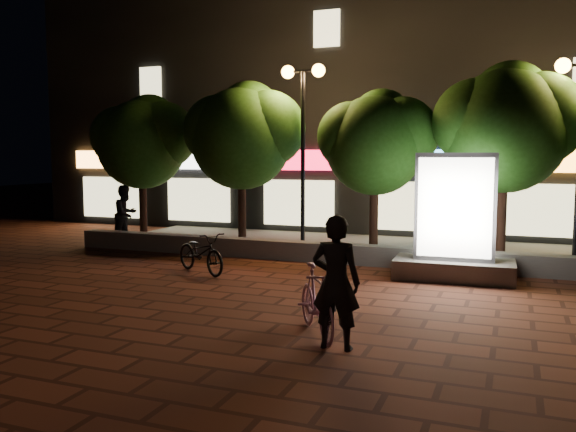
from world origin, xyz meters
The scene contains 14 objects.
ground centered at (0.00, 0.00, 0.00)m, with size 80.00×80.00×0.00m, color #5D2B1D.
retaining_wall centered at (0.00, 4.00, 0.25)m, with size 16.00×0.45×0.50m, color slate.
sidewalk centered at (0.00, 6.50, 0.04)m, with size 16.00×5.00×0.08m, color slate.
building_block centered at (-0.01, 12.99, 5.00)m, with size 28.00×8.12×11.30m.
tree_far_left centered at (-6.95, 5.46, 3.29)m, with size 3.36×2.80×4.63m.
tree_left centered at (-3.45, 5.46, 3.44)m, with size 3.60×3.00×4.89m.
tree_mid centered at (0.55, 5.46, 3.22)m, with size 3.24×2.70×4.50m.
tree_right centered at (3.86, 5.46, 3.57)m, with size 3.72×3.10×5.07m.
street_lamp_left centered at (-1.50, 5.20, 4.03)m, with size 1.26×0.36×5.18m.
ad_kiosk centered at (2.88, 3.05, 1.14)m, with size 2.65×1.39×2.82m.
scooter_pink centered at (1.33, -2.07, 0.54)m, with size 0.51×1.80×1.08m, color #B97AA7.
rider centered at (1.77, -2.55, 0.97)m, with size 0.71×0.46×1.93m, color black.
scooter_parked centered at (-2.75, 1.58, 0.49)m, with size 0.65×1.86×0.98m, color black.
pedestrian centered at (-7.05, 4.55, 0.97)m, with size 0.87×0.67×1.78m, color black.
Camera 1 is at (4.10, -10.47, 2.76)m, focal length 36.81 mm.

